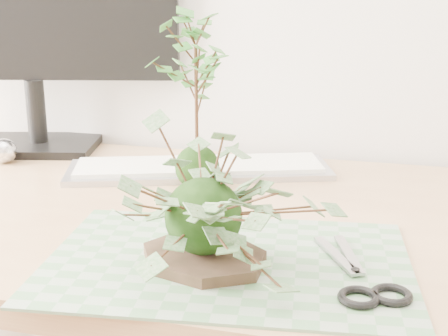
# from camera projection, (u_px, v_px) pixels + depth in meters

# --- Properties ---
(desk) EXTENTS (1.60, 0.70, 0.74)m
(desk) POSITION_uv_depth(u_px,v_px,m) (218.00, 260.00, 1.03)
(desk) COLOR tan
(desk) RESTS_ON ground_plane
(cutting_mat) EXTENTS (0.51, 0.37, 0.00)m
(cutting_mat) POSITION_uv_depth(u_px,v_px,m) (228.00, 261.00, 0.82)
(cutting_mat) COLOR #548655
(cutting_mat) RESTS_ON desk
(stone_dish) EXTENTS (0.22, 0.22, 0.01)m
(stone_dish) POSITION_uv_depth(u_px,v_px,m) (204.00, 257.00, 0.81)
(stone_dish) COLOR black
(stone_dish) RESTS_ON cutting_mat
(ivy_kokedama) EXTENTS (0.33, 0.33, 0.20)m
(ivy_kokedama) POSITION_uv_depth(u_px,v_px,m) (203.00, 181.00, 0.78)
(ivy_kokedama) COLOR black
(ivy_kokedama) RESTS_ON stone_dish
(maple_kokedama) EXTENTS (0.21, 0.21, 0.33)m
(maple_kokedama) POSITION_uv_depth(u_px,v_px,m) (196.00, 58.00, 1.05)
(maple_kokedama) COLOR black
(maple_kokedama) RESTS_ON desk
(keyboard) EXTENTS (0.52, 0.31, 0.02)m
(keyboard) POSITION_uv_depth(u_px,v_px,m) (199.00, 168.00, 1.20)
(keyboard) COLOR #ABABB3
(keyboard) RESTS_ON desk
(monitor) EXTENTS (0.62, 0.23, 0.55)m
(monitor) POSITION_uv_depth(u_px,v_px,m) (29.00, 0.00, 1.30)
(monitor) COLOR black
(monitor) RESTS_ON desk
(foil_ball) EXTENTS (0.05, 0.05, 0.05)m
(foil_ball) POSITION_uv_depth(u_px,v_px,m) (4.00, 151.00, 1.26)
(foil_ball) COLOR white
(foil_ball) RESTS_ON desk
(scissors) EXTENTS (0.10, 0.21, 0.01)m
(scissors) POSITION_uv_depth(u_px,v_px,m) (357.00, 286.00, 0.74)
(scissors) COLOR gray
(scissors) RESTS_ON cutting_mat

